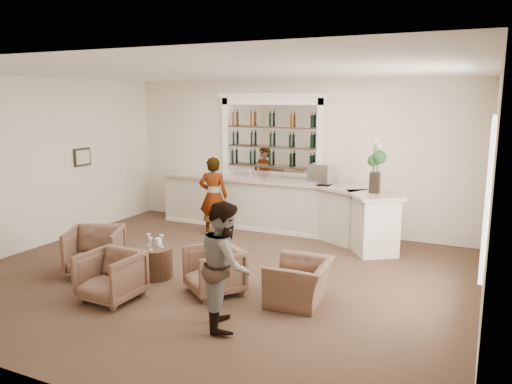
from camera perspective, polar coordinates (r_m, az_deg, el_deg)
ground at (r=8.41m, az=-4.59°, el=-9.51°), size 8.00×8.00×0.00m
room_shell at (r=8.46m, az=-1.45°, el=6.90°), size 8.04×7.02×3.32m
bar_counter at (r=10.90m, az=2.50°, el=-1.62°), size 5.72×1.80×1.14m
back_bar_alcove at (r=11.20m, az=1.79°, el=6.26°), size 2.64×0.25×3.00m
cocktail_table at (r=8.41m, az=-11.52°, el=-7.88°), size 0.59×0.59×0.50m
sommelier at (r=10.64m, az=-4.89°, el=-0.48°), size 0.71×0.57×1.69m
guest at (r=6.40m, az=-3.52°, el=-8.30°), size 0.93×1.00×1.64m
armchair_left at (r=8.77m, az=-17.92°, el=-6.44°), size 1.14×1.15×0.79m
armchair_center at (r=7.61m, az=-16.27°, el=-9.23°), size 0.80×0.82×0.72m
armchair_right at (r=7.60m, az=-4.79°, el=-8.92°), size 1.07×1.08×0.71m
armchair_far at (r=7.29m, az=4.98°, el=-10.18°), size 0.90×1.01×0.62m
espresso_machine at (r=10.51m, az=7.51°, el=2.11°), size 0.52×0.46×0.41m
flower_vase at (r=9.57m, az=13.51°, el=3.34°), size 0.27×0.27×1.03m
wine_glass_bar_left at (r=10.60m, az=5.97°, el=1.67°), size 0.07×0.07×0.21m
wine_glass_bar_right at (r=11.07m, az=-0.69°, el=2.11°), size 0.07×0.07×0.21m
wine_glass_tbl_a at (r=8.40m, az=-12.14°, el=-5.39°), size 0.07×0.07×0.21m
wine_glass_tbl_b at (r=8.31m, az=-10.72°, el=-5.51°), size 0.07×0.07×0.21m
wine_glass_tbl_c at (r=8.19m, az=-11.93°, el=-5.81°), size 0.07×0.07×0.21m
napkin_holder at (r=8.44m, az=-11.13°, el=-5.60°), size 0.08×0.08×0.12m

